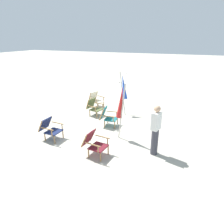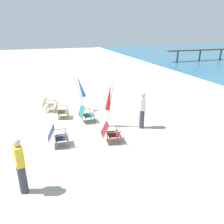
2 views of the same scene
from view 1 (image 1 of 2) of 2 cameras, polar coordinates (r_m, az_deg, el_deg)
name	(u,v)px [view 1 (image 1 of 2)]	position (r m, az deg, el deg)	size (l,w,h in m)	color
ground_plane	(86,122)	(8.93, -7.52, -2.74)	(80.00, 80.00, 0.00)	#B7AF9E
beach_chair_front_left	(50,128)	(7.59, -17.36, -4.41)	(0.62, 0.77, 0.79)	#19234C
beach_chair_far_center	(96,99)	(10.62, -4.70, 3.68)	(0.76, 0.84, 0.81)	beige
beach_chair_back_left	(94,107)	(9.47, -5.19, 1.54)	(0.71, 0.79, 0.82)	#515B33
beach_chair_back_right	(94,143)	(6.32, -5.19, -8.73)	(0.64, 0.78, 0.80)	maroon
beach_chair_front_right	(108,116)	(8.31, -1.28, -1.18)	(0.66, 0.76, 0.81)	#196066
umbrella_furled_blue	(124,87)	(9.43, 3.34, 7.09)	(0.67, 0.64, 2.01)	#B7B2A8
umbrella_furled_red	(121,103)	(6.91, 2.58, 2.63)	(0.37, 0.44, 2.11)	#B7B2A8
person_near_chairs	(156,130)	(6.29, 12.33, -5.05)	(0.38, 0.28, 1.63)	#383842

